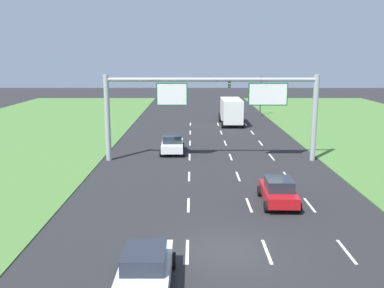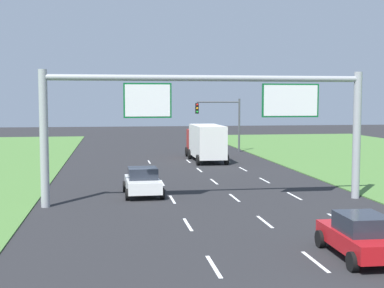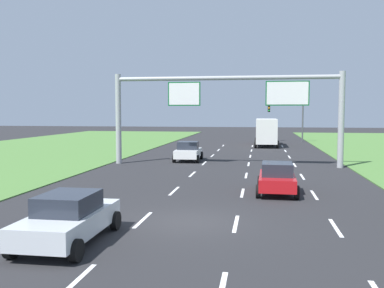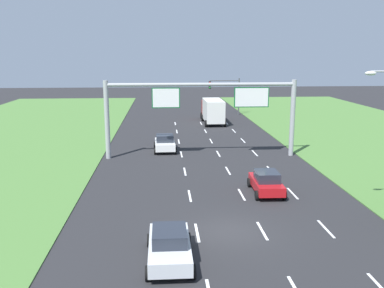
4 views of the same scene
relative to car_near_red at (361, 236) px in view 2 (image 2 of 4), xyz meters
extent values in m
cube|color=white|center=(-5.21, -0.18, -0.77)|extent=(0.14, 2.40, 0.01)
cube|color=white|center=(-5.21, 5.82, -0.77)|extent=(0.14, 2.40, 0.01)
cube|color=white|center=(-5.21, 11.82, -0.77)|extent=(0.14, 2.40, 0.01)
cube|color=white|center=(-5.21, 17.82, -0.77)|extent=(0.14, 2.40, 0.01)
cube|color=white|center=(-5.21, 23.82, -0.77)|extent=(0.14, 2.40, 0.01)
cube|color=white|center=(-5.21, 29.82, -0.77)|extent=(0.14, 2.40, 0.01)
cube|color=white|center=(-1.71, -0.18, -0.77)|extent=(0.14, 2.40, 0.01)
cube|color=white|center=(-1.71, 5.82, -0.77)|extent=(0.14, 2.40, 0.01)
cube|color=white|center=(-1.71, 11.82, -0.77)|extent=(0.14, 2.40, 0.01)
cube|color=white|center=(-1.71, 17.82, -0.77)|extent=(0.14, 2.40, 0.01)
cube|color=white|center=(-1.71, 23.82, -0.77)|extent=(0.14, 2.40, 0.01)
cube|color=white|center=(-1.71, 29.82, -0.77)|extent=(0.14, 2.40, 0.01)
cube|color=white|center=(1.79, 5.82, -0.77)|extent=(0.14, 2.40, 0.01)
cube|color=white|center=(1.79, 11.82, -0.77)|extent=(0.14, 2.40, 0.01)
cube|color=white|center=(1.79, 17.82, -0.77)|extent=(0.14, 2.40, 0.01)
cube|color=white|center=(1.79, 23.82, -0.77)|extent=(0.14, 2.40, 0.01)
cube|color=white|center=(1.79, 29.82, -0.77)|extent=(0.14, 2.40, 0.01)
cube|color=red|center=(0.00, 0.04, -0.15)|extent=(1.83, 3.97, 0.61)
cube|color=#232833|center=(0.00, -0.11, 0.46)|extent=(1.53, 1.88, 0.63)
cylinder|color=black|center=(-0.85, 1.48, -0.46)|extent=(0.24, 0.65, 0.64)
cylinder|color=black|center=(0.92, 1.43, -0.46)|extent=(0.24, 0.65, 0.64)
cylinder|color=black|center=(-0.92, -1.35, -0.46)|extent=(0.24, 0.65, 0.64)
cube|color=white|center=(-6.74, 13.37, -0.13)|extent=(1.96, 3.98, 0.65)
cube|color=#232833|center=(-6.74, 13.30, 0.51)|extent=(1.67, 1.68, 0.64)
cylinder|color=black|center=(-7.73, 14.76, -0.46)|extent=(0.24, 0.65, 0.64)
cylinder|color=black|center=(-5.82, 14.81, -0.46)|extent=(0.24, 0.65, 0.64)
cylinder|color=black|center=(-7.66, 11.93, -0.46)|extent=(0.24, 0.65, 0.64)
cylinder|color=black|center=(-5.75, 11.98, -0.46)|extent=(0.24, 0.65, 0.64)
cube|color=#B21E19|center=(-0.10, 33.53, 0.77)|extent=(2.20, 2.10, 2.20)
cube|color=silver|center=(-0.10, 29.25, 1.07)|extent=(2.36, 6.15, 2.79)
cylinder|color=black|center=(-1.23, 34.03, -0.33)|extent=(0.28, 0.90, 0.90)
cylinder|color=black|center=(1.03, 34.03, -0.33)|extent=(0.28, 0.90, 0.90)
cylinder|color=black|center=(-1.31, 31.73, -0.33)|extent=(0.28, 0.90, 0.90)
cylinder|color=black|center=(1.11, 31.73, -0.33)|extent=(0.28, 0.90, 0.90)
cylinder|color=black|center=(-1.31, 26.78, -0.33)|extent=(0.28, 0.90, 0.90)
cylinder|color=black|center=(1.11, 26.78, -0.33)|extent=(0.28, 0.90, 0.90)
cylinder|color=#9EA0A5|center=(-11.86, 10.71, 2.72)|extent=(0.44, 0.44, 7.00)
cylinder|color=#9EA0A5|center=(4.94, 10.71, 2.72)|extent=(0.44, 0.44, 7.00)
cylinder|color=#9EA0A5|center=(-3.46, 10.71, 5.82)|extent=(16.80, 0.32, 0.32)
cube|color=#0C5B28|center=(-6.61, 10.71, 4.66)|extent=(2.49, 0.12, 1.81)
cube|color=white|center=(-6.61, 10.64, 4.66)|extent=(2.33, 0.01, 1.65)
cube|color=#0C5B28|center=(1.09, 10.71, 4.66)|extent=(3.15, 0.12, 1.81)
cube|color=white|center=(1.09, 10.64, 4.66)|extent=(2.99, 0.01, 1.65)
cylinder|color=#47494F|center=(4.83, 37.69, 2.02)|extent=(0.20, 0.20, 5.60)
cylinder|color=#47494F|center=(2.58, 37.69, 4.47)|extent=(4.50, 0.14, 0.14)
cube|color=black|center=(0.33, 37.69, 3.82)|extent=(0.32, 0.36, 1.10)
sphere|color=red|center=(0.33, 37.49, 4.19)|extent=(0.22, 0.22, 0.22)
sphere|color=orange|center=(0.33, 37.49, 3.82)|extent=(0.22, 0.22, 0.22)
sphere|color=green|center=(0.33, 37.49, 3.45)|extent=(0.22, 0.22, 0.22)
camera|label=1|loc=(-5.00, -23.62, 7.63)|focal=40.00mm
camera|label=2|loc=(-8.48, -17.05, 4.69)|focal=50.00mm
camera|label=3|loc=(-0.89, -21.55, 3.29)|focal=40.00mm
camera|label=4|loc=(-6.97, -27.28, 8.53)|focal=40.00mm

